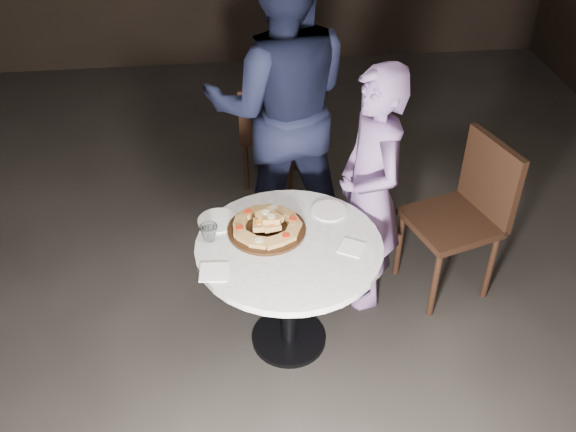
{
  "coord_description": "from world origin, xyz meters",
  "views": [
    {
      "loc": [
        -0.16,
        -2.47,
        2.63
      ],
      "look_at": [
        0.1,
        -0.1,
        0.8
      ],
      "focal_mm": 40.0,
      "sensor_mm": 36.0,
      "label": 1
    }
  ],
  "objects_px": {
    "table": "(289,264)",
    "serving_board": "(267,229)",
    "focaccia_pile": "(267,223)",
    "chair_far": "(270,130)",
    "diner_teal": "(370,192)",
    "water_glass": "(209,233)",
    "chair_right": "(467,208)",
    "diner_navy": "(280,105)"
  },
  "relations": [
    {
      "from": "chair_right",
      "to": "diner_navy",
      "type": "height_order",
      "value": "diner_navy"
    },
    {
      "from": "focaccia_pile",
      "to": "table",
      "type": "bearing_deg",
      "value": -50.2
    },
    {
      "from": "focaccia_pile",
      "to": "diner_navy",
      "type": "distance_m",
      "value": 0.87
    },
    {
      "from": "diner_teal",
      "to": "serving_board",
      "type": "bearing_deg",
      "value": -78.28
    },
    {
      "from": "table",
      "to": "diner_teal",
      "type": "bearing_deg",
      "value": 36.15
    },
    {
      "from": "table",
      "to": "serving_board",
      "type": "distance_m",
      "value": 0.2
    },
    {
      "from": "serving_board",
      "to": "water_glass",
      "type": "xyz_separation_m",
      "value": [
        -0.28,
        -0.03,
        0.03
      ]
    },
    {
      "from": "table",
      "to": "focaccia_pile",
      "type": "bearing_deg",
      "value": 129.8
    },
    {
      "from": "water_glass",
      "to": "chair_right",
      "type": "bearing_deg",
      "value": 11.66
    },
    {
      "from": "diner_navy",
      "to": "chair_far",
      "type": "bearing_deg",
      "value": -84.55
    },
    {
      "from": "serving_board",
      "to": "chair_far",
      "type": "relative_size",
      "value": 0.49
    },
    {
      "from": "diner_teal",
      "to": "water_glass",
      "type": "bearing_deg",
      "value": -82.97
    },
    {
      "from": "table",
      "to": "diner_teal",
      "type": "xyz_separation_m",
      "value": [
        0.46,
        0.34,
        0.15
      ]
    },
    {
      "from": "chair_right",
      "to": "chair_far",
      "type": "bearing_deg",
      "value": -155.36
    },
    {
      "from": "chair_far",
      "to": "diner_teal",
      "type": "relative_size",
      "value": 0.55
    },
    {
      "from": "focaccia_pile",
      "to": "diner_teal",
      "type": "relative_size",
      "value": 0.24
    },
    {
      "from": "water_glass",
      "to": "diner_navy",
      "type": "bearing_deg",
      "value": 63.53
    },
    {
      "from": "table",
      "to": "water_glass",
      "type": "distance_m",
      "value": 0.42
    },
    {
      "from": "focaccia_pile",
      "to": "water_glass",
      "type": "bearing_deg",
      "value": -172.71
    },
    {
      "from": "chair_right",
      "to": "diner_navy",
      "type": "xyz_separation_m",
      "value": [
        -0.97,
        0.58,
        0.38
      ]
    },
    {
      "from": "focaccia_pile",
      "to": "water_glass",
      "type": "distance_m",
      "value": 0.28
    },
    {
      "from": "diner_navy",
      "to": "diner_teal",
      "type": "height_order",
      "value": "diner_navy"
    },
    {
      "from": "serving_board",
      "to": "water_glass",
      "type": "height_order",
      "value": "water_glass"
    },
    {
      "from": "serving_board",
      "to": "table",
      "type": "bearing_deg",
      "value": -49.0
    },
    {
      "from": "table",
      "to": "focaccia_pile",
      "type": "distance_m",
      "value": 0.22
    },
    {
      "from": "serving_board",
      "to": "focaccia_pile",
      "type": "xyz_separation_m",
      "value": [
        0.0,
        0.0,
        0.04
      ]
    },
    {
      "from": "chair_right",
      "to": "diner_teal",
      "type": "height_order",
      "value": "diner_teal"
    },
    {
      "from": "chair_right",
      "to": "diner_teal",
      "type": "xyz_separation_m",
      "value": [
        -0.56,
        -0.03,
        0.17
      ]
    },
    {
      "from": "focaccia_pile",
      "to": "diner_teal",
      "type": "height_order",
      "value": "diner_teal"
    },
    {
      "from": "serving_board",
      "to": "diner_navy",
      "type": "height_order",
      "value": "diner_navy"
    },
    {
      "from": "chair_right",
      "to": "diner_teal",
      "type": "bearing_deg",
      "value": -104.19
    },
    {
      "from": "table",
      "to": "chair_far",
      "type": "bearing_deg",
      "value": 88.72
    },
    {
      "from": "focaccia_pile",
      "to": "diner_navy",
      "type": "relative_size",
      "value": 0.19
    },
    {
      "from": "chair_right",
      "to": "focaccia_pile",
      "type": "bearing_deg",
      "value": -94.33
    },
    {
      "from": "table",
      "to": "chair_right",
      "type": "xyz_separation_m",
      "value": [
        1.02,
        0.37,
        -0.02
      ]
    },
    {
      "from": "diner_navy",
      "to": "diner_teal",
      "type": "relative_size",
      "value": 1.31
    },
    {
      "from": "chair_far",
      "to": "diner_teal",
      "type": "height_order",
      "value": "diner_teal"
    },
    {
      "from": "focaccia_pile",
      "to": "chair_far",
      "type": "bearing_deg",
      "value": 84.66
    },
    {
      "from": "chair_right",
      "to": "diner_navy",
      "type": "relative_size",
      "value": 0.5
    },
    {
      "from": "serving_board",
      "to": "focaccia_pile",
      "type": "bearing_deg",
      "value": 21.41
    },
    {
      "from": "chair_far",
      "to": "table",
      "type": "bearing_deg",
      "value": 104.72
    },
    {
      "from": "chair_far",
      "to": "diner_navy",
      "type": "relative_size",
      "value": 0.43
    }
  ]
}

